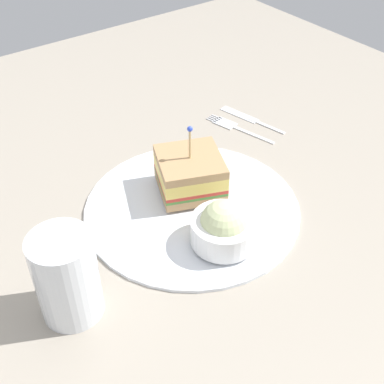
% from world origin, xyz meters
% --- Properties ---
extents(ground_plane, '(1.20, 1.20, 0.02)m').
position_xyz_m(ground_plane, '(0.00, 0.00, -0.01)').
color(ground_plane, '#9E9384').
extents(plate, '(0.28, 0.28, 0.01)m').
position_xyz_m(plate, '(0.00, 0.00, 0.00)').
color(plate, white).
rests_on(plate, ground_plane).
extents(sandwich_half_center, '(0.11, 0.11, 0.10)m').
position_xyz_m(sandwich_half_center, '(0.03, -0.02, 0.03)').
color(sandwich_half_center, tan).
rests_on(sandwich_half_center, plate).
extents(coleslaw_bowl, '(0.08, 0.08, 0.06)m').
position_xyz_m(coleslaw_bowl, '(-0.07, 0.01, 0.03)').
color(coleslaw_bowl, white).
rests_on(coleslaw_bowl, plate).
extents(drink_glass, '(0.06, 0.06, 0.10)m').
position_xyz_m(drink_glass, '(-0.05, 0.19, 0.05)').
color(drink_glass, beige).
rests_on(drink_glass, ground_plane).
extents(fork, '(0.12, 0.04, 0.00)m').
position_xyz_m(fork, '(0.12, -0.17, 0.00)').
color(fork, silver).
rests_on(fork, ground_plane).
extents(knife, '(0.12, 0.04, 0.00)m').
position_xyz_m(knife, '(0.12, -0.21, 0.00)').
color(knife, silver).
rests_on(knife, ground_plane).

